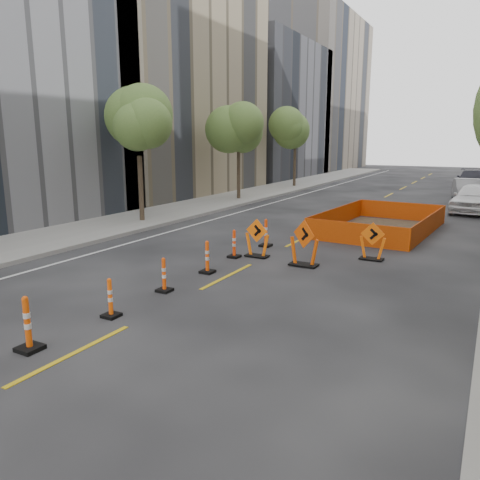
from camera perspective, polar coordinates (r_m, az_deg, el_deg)
The scene contains 21 objects.
ground_plane at distance 11.21m, azimuth -11.94°, elevation -9.47°, with size 140.00×140.00×0.00m, color black.
sidewalk_left at distance 25.74m, azimuth -9.96°, elevation 3.04°, with size 4.00×90.00×0.15m, color gray.
bld_left_c at distance 38.35m, azimuth -12.09°, elevation 25.38°, with size 12.00×18.00×26.00m, color tan.
bld_left_d at distance 52.85m, azimuth 1.74°, elevation 15.34°, with size 12.00×16.00×14.00m, color #4C4C51.
bld_left_e at distance 68.05m, azimuth 8.31°, elevation 17.05°, with size 12.00×20.00×20.00m, color gray.
tree_l_b at distance 23.51m, azimuth -12.30°, elevation 12.99°, with size 2.80×2.80×5.95m.
tree_l_c at distance 31.77m, azimuth -0.17°, elevation 12.98°, with size 2.80×2.80×5.95m.
tree_l_d at distance 40.82m, azimuth 6.77°, elevation 12.72°, with size 2.80×2.80×5.95m.
channelizer_1 at distance 10.17m, azimuth -24.49°, elevation -9.25°, with size 0.45×0.45×1.13m, color #D64909, non-canonical shape.
channelizer_2 at distance 11.38m, azimuth -15.54°, elevation -6.80°, with size 0.37×0.37×0.95m, color #EA5009, non-canonical shape.
channelizer_3 at distance 12.92m, azimuth -9.26°, elevation -4.19°, with size 0.38×0.38×0.96m, color #EB4709, non-canonical shape.
channelizer_4 at distance 14.54m, azimuth -4.02°, elevation -2.07°, with size 0.41×0.41×1.03m, color #F1490A, non-canonical shape.
channelizer_5 at distance 16.41m, azimuth -0.72°, elevation -0.44°, with size 0.39×0.39×1.00m, color #F03D0A, non-canonical shape.
channelizer_6 at distance 18.12m, azimuth 3.17°, elevation 0.89°, with size 0.43×0.43×1.09m, color #ED4109, non-canonical shape.
chevron_sign_left at distance 16.46m, azimuth 2.10°, elevation 0.25°, with size 0.91×0.55×1.37m, color #FC650A, non-canonical shape.
chevron_sign_center at distance 15.39m, azimuth 7.83°, elevation -0.38°, with size 1.03×0.62×1.54m, color #DA4B09, non-canonical shape.
chevron_sign_right at distance 16.67m, azimuth 15.84°, elevation -0.14°, with size 0.88×0.53×1.32m, color #F8600A, non-canonical shape.
safety_fence at distance 22.27m, azimuth 16.78°, elevation 2.26°, with size 4.22×7.19×0.90m, color orange, non-canonical shape.
parked_car_near at distance 29.74m, azimuth 26.65°, elevation 4.61°, with size 1.96×4.87×1.66m, color white.
parked_car_mid at distance 35.04m, azimuth 25.95°, elevation 5.49°, with size 1.57×4.51×1.49m, color gray.
parked_car_far at distance 42.86m, azimuth 26.46°, elevation 6.56°, with size 2.32×5.71×1.66m, color black.
Camera 1 is at (6.89, -7.85, 4.09)m, focal length 35.00 mm.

